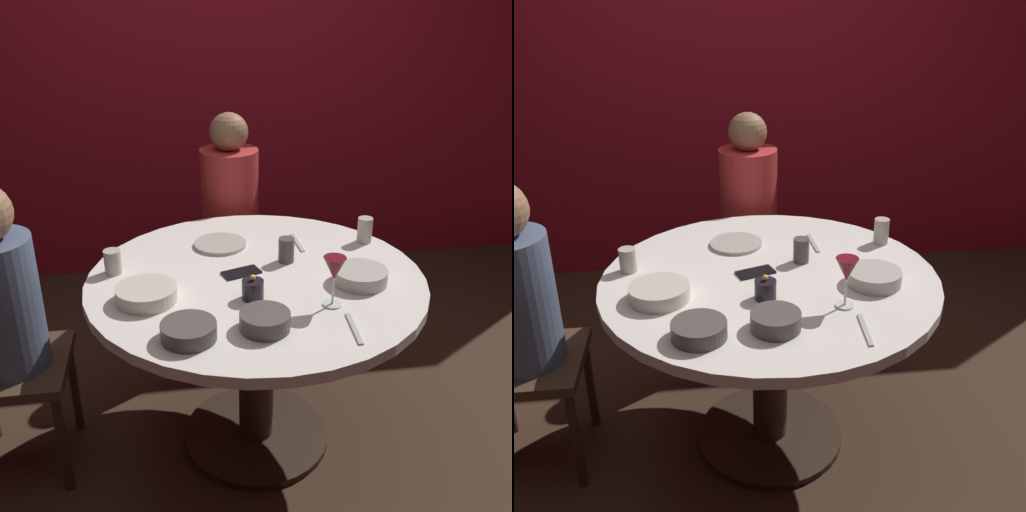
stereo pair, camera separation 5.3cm
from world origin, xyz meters
The scene contains 18 objects.
ground_plane centered at (0.00, 0.00, 0.00)m, with size 8.00×8.00×0.00m, color #382619.
back_wall centered at (0.00, 1.74, 1.30)m, with size 6.00×0.10×2.60m, color maroon.
dining_table centered at (0.00, 0.00, 0.59)m, with size 1.24×1.24×0.76m.
seated_diner_left centered at (-0.91, 0.00, 0.72)m, with size 0.40×0.40×1.16m.
seated_diner_back centered at (0.00, 0.85, 0.73)m, with size 0.40×0.40×1.19m.
candle_holder centered at (-0.04, -0.17, 0.79)m, with size 0.08×0.08×0.09m.
wine_glass centered at (0.22, -0.25, 0.89)m, with size 0.08×0.08×0.18m.
dinner_plate centered at (-0.10, 0.29, 0.77)m, with size 0.21×0.21×0.01m, color #B2ADA3.
cell_phone centered at (-0.05, 0.03, 0.76)m, with size 0.07×0.14×0.01m, color black.
bowl_serving_large centered at (0.36, -0.11, 0.78)m, with size 0.20×0.20×0.05m, color #B2ADA3.
bowl_salad_center centered at (-0.27, -0.38, 0.79)m, with size 0.17×0.17×0.05m, color #4C4742.
bowl_small_white centered at (-0.39, -0.13, 0.78)m, with size 0.21×0.21×0.05m, color beige.
bowl_sauce_side centered at (-0.03, -0.36, 0.79)m, with size 0.16×0.16×0.06m, color #4C4742.
cup_near_candle centered at (-0.52, 0.10, 0.80)m, with size 0.06×0.06×0.09m, color #B2ADA3.
cup_by_left_diner centered at (0.13, 0.10, 0.81)m, with size 0.06×0.06×0.10m, color #4C4742.
cup_by_right_diner centered at (0.49, 0.24, 0.81)m, with size 0.06×0.06×0.11m, color #B2ADA3.
fork_near_plate centered at (0.25, -0.41, 0.76)m, with size 0.02×0.18×0.01m, color #B7B7BC.
knife_near_plate centered at (0.21, 0.27, 0.76)m, with size 0.02×0.18×0.01m, color #B7B7BC.
Camera 2 is at (-0.24, -1.92, 1.74)m, focal length 41.46 mm.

